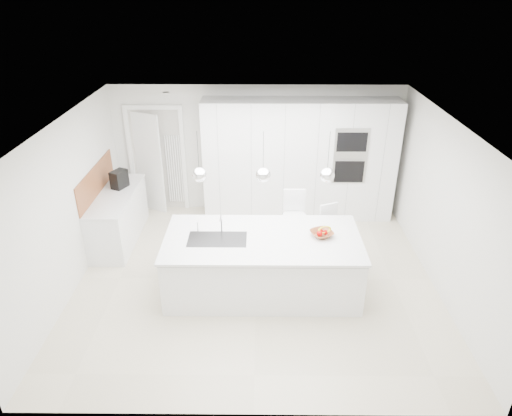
{
  "coord_description": "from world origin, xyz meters",
  "views": [
    {
      "loc": [
        0.05,
        -5.9,
        4.26
      ],
      "look_at": [
        0.0,
        0.3,
        1.1
      ],
      "focal_mm": 32.0,
      "sensor_mm": 36.0,
      "label": 1
    }
  ],
  "objects_px": {
    "fruit_bowl": "(322,234)",
    "bar_stool_left": "(294,225)",
    "island_base": "(262,267)",
    "espresso_machine": "(119,179)",
    "bar_stool_right": "(328,236)"
  },
  "relations": [
    {
      "from": "fruit_bowl",
      "to": "bar_stool_left",
      "type": "xyz_separation_m",
      "value": [
        -0.33,
        0.89,
        -0.36
      ]
    },
    {
      "from": "fruit_bowl",
      "to": "bar_stool_right",
      "type": "height_order",
      "value": "bar_stool_right"
    },
    {
      "from": "bar_stool_right",
      "to": "fruit_bowl",
      "type": "bearing_deg",
      "value": -130.61
    },
    {
      "from": "island_base",
      "to": "fruit_bowl",
      "type": "height_order",
      "value": "fruit_bowl"
    },
    {
      "from": "bar_stool_left",
      "to": "espresso_machine",
      "type": "bearing_deg",
      "value": 164.88
    },
    {
      "from": "island_base",
      "to": "espresso_machine",
      "type": "xyz_separation_m",
      "value": [
        -2.53,
        1.79,
        0.63
      ]
    },
    {
      "from": "island_base",
      "to": "bar_stool_right",
      "type": "xyz_separation_m",
      "value": [
        1.07,
        0.8,
        0.07
      ]
    },
    {
      "from": "fruit_bowl",
      "to": "espresso_machine",
      "type": "relative_size",
      "value": 1.0
    },
    {
      "from": "espresso_machine",
      "to": "bar_stool_right",
      "type": "relative_size",
      "value": 0.31
    },
    {
      "from": "island_base",
      "to": "bar_stool_right",
      "type": "distance_m",
      "value": 1.33
    },
    {
      "from": "espresso_machine",
      "to": "bar_stool_right",
      "type": "height_order",
      "value": "espresso_machine"
    },
    {
      "from": "espresso_machine",
      "to": "bar_stool_right",
      "type": "bearing_deg",
      "value": 9.31
    },
    {
      "from": "espresso_machine",
      "to": "bar_stool_right",
      "type": "distance_m",
      "value": 3.77
    },
    {
      "from": "island_base",
      "to": "fruit_bowl",
      "type": "distance_m",
      "value": 1.0
    },
    {
      "from": "fruit_bowl",
      "to": "bar_stool_left",
      "type": "distance_m",
      "value": 1.01
    }
  ]
}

